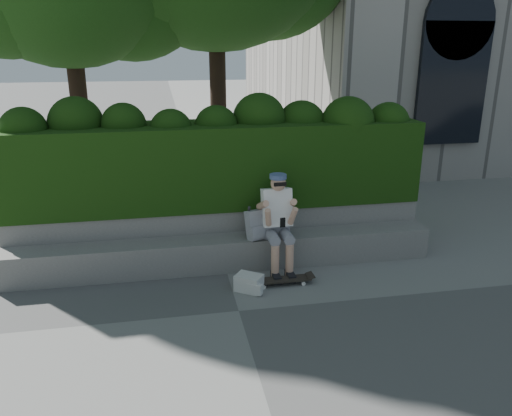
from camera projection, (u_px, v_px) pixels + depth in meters
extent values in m
plane|color=slate|center=(239.00, 311.00, 5.96)|extent=(80.00, 80.00, 0.00)
cube|color=gray|center=(225.00, 253.00, 7.06)|extent=(6.00, 0.45, 0.45)
cube|color=gray|center=(221.00, 231.00, 7.46)|extent=(6.00, 0.50, 0.75)
cube|color=black|center=(217.00, 164.00, 7.36)|extent=(6.00, 1.00, 1.20)
cylinder|color=black|center=(219.00, 113.00, 10.68)|extent=(0.34, 0.34, 3.24)
cylinder|color=black|center=(83.00, 132.00, 9.82)|extent=(0.33, 0.33, 2.77)
cube|color=gray|center=(275.00, 229.00, 7.03)|extent=(0.36, 0.26, 0.22)
cube|color=white|center=(277.00, 207.00, 6.86)|extent=(0.40, 0.32, 0.55)
sphere|color=tan|center=(278.00, 183.00, 6.69)|extent=(0.21, 0.21, 0.21)
cylinder|color=#485A84|center=(278.00, 176.00, 6.68)|extent=(0.23, 0.23, 0.06)
cube|color=black|center=(283.00, 223.00, 6.57)|extent=(0.07, 0.02, 0.13)
cylinder|color=tan|center=(275.00, 262.00, 6.71)|extent=(0.11, 0.11, 0.47)
cylinder|color=tan|center=(289.00, 261.00, 6.74)|extent=(0.11, 0.11, 0.47)
cube|color=black|center=(276.00, 277.00, 6.71)|extent=(0.10, 0.26, 0.10)
cube|color=black|center=(290.00, 276.00, 6.75)|extent=(0.10, 0.26, 0.10)
cube|color=black|center=(282.00, 279.00, 6.60)|extent=(0.76, 0.19, 0.02)
cylinder|color=silver|center=(264.00, 287.00, 6.49)|extent=(0.05, 0.03, 0.05)
cylinder|color=silver|center=(261.00, 281.00, 6.64)|extent=(0.05, 0.03, 0.05)
cylinder|color=silver|center=(303.00, 283.00, 6.59)|extent=(0.05, 0.03, 0.05)
cylinder|color=silver|center=(300.00, 278.00, 6.74)|extent=(0.05, 0.03, 0.05)
cube|color=silver|center=(257.00, 225.00, 6.91)|extent=(0.31, 0.24, 0.41)
cube|color=silver|center=(249.00, 283.00, 6.43)|extent=(0.41, 0.38, 0.21)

